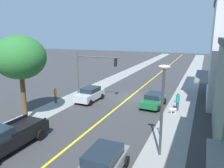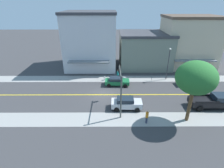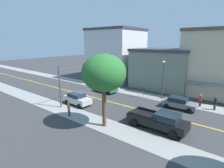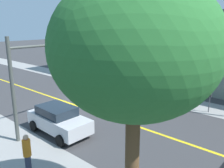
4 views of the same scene
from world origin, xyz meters
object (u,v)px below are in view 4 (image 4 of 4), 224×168
at_px(pedestrian_orange_shirt, 27,153).
at_px(silver_sedan_right_curb, 59,119).
at_px(fire_hydrant, 118,86).
at_px(parking_meter, 210,100).
at_px(pedestrian_teal_shirt, 142,84).
at_px(traffic_light_mast, 42,69).
at_px(green_sedan_left_curb, 122,91).
at_px(small_dog, 151,93).
at_px(street_tree_right_corner, 135,49).

bearing_deg(pedestrian_orange_shirt, silver_sedan_right_curb, -101.77).
distance_m(fire_hydrant, parking_meter, 8.75).
relative_size(silver_sedan_right_curb, pedestrian_orange_shirt, 2.34).
height_order(silver_sedan_right_curb, pedestrian_teal_shirt, pedestrian_teal_shirt).
xyz_separation_m(fire_hydrant, pedestrian_teal_shirt, (-0.39, 2.51, 0.59)).
bearing_deg(traffic_light_mast, green_sedan_left_curb, 1.45).
distance_m(silver_sedan_right_curb, pedestrian_orange_shirt, 3.87).
relative_size(fire_hydrant, silver_sedan_right_curb, 0.19).
bearing_deg(pedestrian_orange_shirt, parking_meter, -150.69).
bearing_deg(silver_sedan_right_curb, pedestrian_teal_shirt, 96.14).
relative_size(traffic_light_mast, silver_sedan_right_curb, 1.36).
height_order(silver_sedan_right_curb, small_dog, silver_sedan_right_curb).
bearing_deg(pedestrian_orange_shirt, small_dog, -127.75).
distance_m(green_sedan_left_curb, pedestrian_teal_shirt, 2.52).
bearing_deg(parking_meter, traffic_light_mast, -33.62).
relative_size(traffic_light_mast, small_dog, 7.20).
relative_size(parking_meter, pedestrian_orange_shirt, 0.80).
relative_size(silver_sedan_right_curb, small_dog, 5.29).
relative_size(green_sedan_left_curb, pedestrian_orange_shirt, 2.38).
bearing_deg(pedestrian_teal_shirt, street_tree_right_corner, -29.61).
height_order(traffic_light_mast, pedestrian_teal_shirt, traffic_light_mast).
distance_m(fire_hydrant, silver_sedan_right_curb, 9.89).
height_order(silver_sedan_right_curb, green_sedan_left_curb, silver_sedan_right_curb).
distance_m(parking_meter, green_sedan_left_curb, 6.78).
bearing_deg(street_tree_right_corner, green_sedan_left_curb, -139.84).
xyz_separation_m(traffic_light_mast, pedestrian_orange_shirt, (2.88, 3.04, -2.82)).
bearing_deg(fire_hydrant, pedestrian_orange_shirt, 23.60).
height_order(parking_meter, green_sedan_left_curb, parking_meter).
height_order(traffic_light_mast, green_sedan_left_curb, traffic_light_mast).
xyz_separation_m(fire_hydrant, pedestrian_orange_shirt, (12.52, 5.47, 0.56)).
bearing_deg(green_sedan_left_curb, pedestrian_orange_shirt, -70.02).
relative_size(silver_sedan_right_curb, pedestrian_teal_shirt, 2.27).
xyz_separation_m(fire_hydrant, silver_sedan_right_curb, (9.31, 3.30, 0.45)).
bearing_deg(street_tree_right_corner, pedestrian_teal_shirt, -146.94).
bearing_deg(green_sedan_left_curb, traffic_light_mast, -85.83).
relative_size(traffic_light_mast, pedestrian_orange_shirt, 3.18).
xyz_separation_m(green_sedan_left_curb, pedestrian_orange_shirt, (10.41, 3.23, 0.19)).
bearing_deg(pedestrian_teal_shirt, silver_sedan_right_curb, -58.03).
xyz_separation_m(parking_meter, pedestrian_orange_shirt, (12.37, -3.26, 0.01)).
height_order(parking_meter, pedestrian_orange_shirt, pedestrian_orange_shirt).
bearing_deg(green_sedan_left_curb, pedestrian_teal_shirt, 86.52).
xyz_separation_m(street_tree_right_corner, traffic_light_mast, (-2.31, -8.11, -1.86)).
relative_size(pedestrian_teal_shirt, small_dog, 2.33).
relative_size(silver_sedan_right_curb, green_sedan_left_curb, 0.98).
distance_m(pedestrian_orange_shirt, small_dog, 12.78).
bearing_deg(traffic_light_mast, silver_sedan_right_curb, -69.71).
bearing_deg(green_sedan_left_curb, silver_sedan_right_curb, -78.91).
height_order(traffic_light_mast, pedestrian_orange_shirt, traffic_light_mast).
relative_size(street_tree_right_corner, traffic_light_mast, 1.33).
bearing_deg(fire_hydrant, street_tree_right_corner, 41.41).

